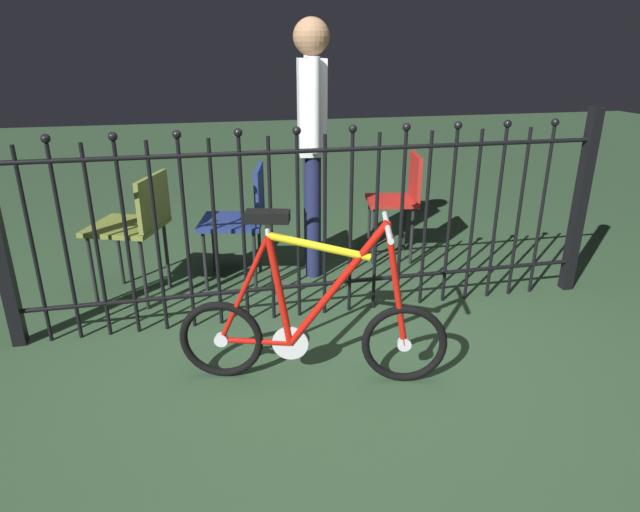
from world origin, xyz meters
name	(u,v)px	position (x,y,z in m)	size (l,w,h in m)	color
ground_plane	(346,364)	(0.00, 0.00, 0.00)	(20.00, 20.00, 0.00)	#2C482D
iron_fence	(311,221)	(-0.06, 0.60, 0.61)	(3.54, 0.07, 1.22)	black
bicycle	(311,324)	(-0.20, -0.09, 0.31)	(1.28, 0.48, 0.87)	black
chair_navy	(243,213)	(-0.41, 1.20, 0.50)	(0.50, 0.49, 0.82)	black
chair_olive	(136,221)	(-1.09, 1.09, 0.53)	(0.56, 0.56, 0.82)	black
chair_red	(401,195)	(0.80, 1.41, 0.51)	(0.43, 0.42, 0.81)	black
person_visitor	(312,127)	(0.09, 1.28, 1.05)	(0.24, 0.47, 1.74)	#191E3F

